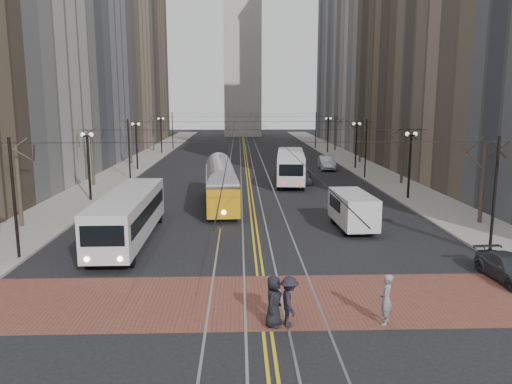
{
  "coord_description": "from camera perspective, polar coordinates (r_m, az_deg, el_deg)",
  "views": [
    {
      "loc": [
        -1.01,
        -24.22,
        8.4
      ],
      "look_at": [
        0.01,
        5.55,
        3.0
      ],
      "focal_mm": 35.0,
      "sensor_mm": 36.0,
      "label": 1
    }
  ],
  "objects": [
    {
      "name": "sidewalk_left",
      "position": [
        71.11,
        -13.31,
        3.27
      ],
      "size": [
        5.0,
        140.0,
        0.15
      ],
      "primitive_type": "cube",
      "color": "gray",
      "rests_on": "ground"
    },
    {
      "name": "cargo_van",
      "position": [
        33.78,
        10.99,
        -2.2
      ],
      "size": [
        2.35,
        5.57,
        2.43
      ],
      "primitive_type": "cube",
      "rotation": [
        0.0,
        0.0,
        0.04
      ],
      "color": "silver",
      "rests_on": "ground"
    },
    {
      "name": "pedestrian_d",
      "position": [
        19.3,
        3.82,
        -12.36
      ],
      "size": [
        0.83,
        1.31,
        1.93
      ],
      "primitive_type": "imported",
      "rotation": [
        0.0,
        0.0,
        1.67
      ],
      "color": "black",
      "rests_on": "crosswalk_band"
    },
    {
      "name": "building_left_mid",
      "position": [
        74.87,
        -21.94,
        16.15
      ],
      "size": [
        16.0,
        20.0,
        34.0
      ],
      "primitive_type": "cube",
      "color": "slate",
      "rests_on": "ground"
    },
    {
      "name": "streetcar",
      "position": [
        40.48,
        -4.04,
        0.4
      ],
      "size": [
        3.14,
        12.68,
        2.96
      ],
      "primitive_type": "cube",
      "rotation": [
        0.0,
        0.0,
        0.06
      ],
      "color": "orange",
      "rests_on": "ground"
    },
    {
      "name": "lamp_posts",
      "position": [
        53.28,
        -0.86,
        4.24
      ],
      "size": [
        27.6,
        57.2,
        5.6
      ],
      "color": "black",
      "rests_on": "ground"
    },
    {
      "name": "sidewalk_right",
      "position": [
        71.54,
        11.01,
        3.4
      ],
      "size": [
        5.0,
        140.0,
        0.15
      ],
      "primitive_type": "cube",
      "color": "gray",
      "rests_on": "ground"
    },
    {
      "name": "trolley_wires",
      "position": [
        59.24,
        -0.98,
        5.79
      ],
      "size": [
        25.96,
        120.0,
        6.6
      ],
      "color": "black",
      "rests_on": "ground"
    },
    {
      "name": "centre_lines",
      "position": [
        69.74,
        -1.11,
        3.36
      ],
      "size": [
        0.42,
        130.0,
        0.01
      ],
      "primitive_type": "cube",
      "color": "gold",
      "rests_on": "ground"
    },
    {
      "name": "sedan_silver",
      "position": [
        63.53,
        8.06,
        3.33
      ],
      "size": [
        2.0,
        5.12,
        1.66
      ],
      "primitive_type": "imported",
      "rotation": [
        0.0,
        0.0,
        -0.05
      ],
      "color": "#B5B8BD",
      "rests_on": "ground"
    },
    {
      "name": "building_right_far",
      "position": [
        113.96,
        11.97,
        15.9
      ],
      "size": [
        16.0,
        20.0,
        40.0
      ],
      "primitive_type": "cube",
      "color": "slate",
      "rests_on": "ground"
    },
    {
      "name": "streetcar_rails",
      "position": [
        69.74,
        -1.11,
        3.36
      ],
      "size": [
        4.8,
        130.0,
        0.02
      ],
      "primitive_type": "cube",
      "color": "gray",
      "rests_on": "ground"
    },
    {
      "name": "sedan_parked",
      "position": [
        26.81,
        26.97,
        -7.78
      ],
      "size": [
        1.97,
        4.3,
        1.22
      ],
      "primitive_type": "imported",
      "rotation": [
        0.0,
        0.0,
        0.06
      ],
      "color": "#383B3F",
      "rests_on": "ground"
    },
    {
      "name": "ground",
      "position": [
        25.66,
        0.41,
        -8.84
      ],
      "size": [
        260.0,
        260.0,
        0.0
      ],
      "primitive_type": "plane",
      "color": "black",
      "rests_on": "ground"
    },
    {
      "name": "sedan_grey",
      "position": [
        52.31,
        5.54,
        1.72
      ],
      "size": [
        1.94,
        4.05,
        1.34
      ],
      "primitive_type": "imported",
      "rotation": [
        0.0,
        0.0,
        -0.1
      ],
      "color": "#42454A",
      "rests_on": "ground"
    },
    {
      "name": "street_trees",
      "position": [
        59.74,
        -0.98,
        4.89
      ],
      "size": [
        31.68,
        53.28,
        5.6
      ],
      "color": "#382D23",
      "rests_on": "ground"
    },
    {
      "name": "building_left_far",
      "position": [
        113.5,
        -14.98,
        15.8
      ],
      "size": [
        16.0,
        20.0,
        40.0
      ],
      "primitive_type": "cube",
      "color": "brown",
      "rests_on": "ground"
    },
    {
      "name": "rear_bus",
      "position": [
        52.63,
        3.97,
        2.82
      ],
      "size": [
        3.78,
        12.4,
        3.18
      ],
      "primitive_type": "cube",
      "rotation": [
        0.0,
        0.0,
        -0.09
      ],
      "color": "silver",
      "rests_on": "ground"
    },
    {
      "name": "pedestrian_b",
      "position": [
        19.99,
        14.64,
        -11.79
      ],
      "size": [
        0.73,
        0.85,
        1.98
      ],
      "primitive_type": "imported",
      "rotation": [
        0.0,
        0.0,
        4.28
      ],
      "color": "gray",
      "rests_on": "crosswalk_band"
    },
    {
      "name": "pedestrian_a",
      "position": [
        19.25,
        2.03,
        -12.36
      ],
      "size": [
        0.92,
        1.12,
        1.97
      ],
      "primitive_type": "imported",
      "rotation": [
        0.0,
        0.0,
        1.22
      ],
      "color": "black",
      "rests_on": "crosswalk_band"
    },
    {
      "name": "crosswalk_band",
      "position": [
        21.92,
        0.85,
        -12.25
      ],
      "size": [
        25.0,
        6.0,
        0.01
      ],
      "primitive_type": "cube",
      "color": "brown",
      "rests_on": "ground"
    },
    {
      "name": "transit_bus",
      "position": [
        31.08,
        -14.34,
        -2.88
      ],
      "size": [
        2.58,
        12.03,
        3.0
      ],
      "primitive_type": "cube",
      "rotation": [
        0.0,
        0.0,
        0.01
      ],
      "color": "#BDBDBD",
      "rests_on": "ground"
    },
    {
      "name": "building_right_mid",
      "position": [
        75.55,
        19.41,
        16.25
      ],
      "size": [
        16.0,
        20.0,
        34.0
      ],
      "primitive_type": "cube",
      "color": "brown",
      "rests_on": "ground"
    }
  ]
}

